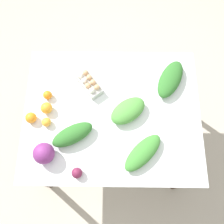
% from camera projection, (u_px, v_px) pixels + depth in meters
% --- Properties ---
extents(ground_plane, '(8.00, 8.00, 0.00)m').
position_uv_depth(ground_plane, '(112.00, 139.00, 2.53)').
color(ground_plane, '#B2A899').
extents(dining_table, '(1.28, 1.03, 0.77)m').
position_uv_depth(dining_table, '(112.00, 117.00, 1.90)').
color(dining_table, silver).
rests_on(dining_table, ground_plane).
extents(cabbage_purple, '(0.14, 0.14, 0.14)m').
position_uv_depth(cabbage_purple, '(44.00, 153.00, 1.63)').
color(cabbage_purple, '#7A2D75').
rests_on(cabbage_purple, dining_table).
extents(egg_carton, '(0.22, 0.25, 0.09)m').
position_uv_depth(egg_carton, '(89.00, 83.00, 1.84)').
color(egg_carton, '#B7B7B2').
rests_on(egg_carton, dining_table).
extents(greens_bunch_chard, '(0.31, 0.29, 0.10)m').
position_uv_depth(greens_bunch_chard, '(128.00, 111.00, 1.76)').
color(greens_bunch_chard, '#4C933D').
rests_on(greens_bunch_chard, dining_table).
extents(greens_bunch_scallion, '(0.28, 0.36, 0.09)m').
position_uv_depth(greens_bunch_scallion, '(170.00, 79.00, 1.85)').
color(greens_bunch_scallion, '#2D6B28').
rests_on(greens_bunch_scallion, dining_table).
extents(greens_bunch_kale, '(0.32, 0.25, 0.10)m').
position_uv_depth(greens_bunch_kale, '(73.00, 135.00, 1.70)').
color(greens_bunch_kale, '#2D6B28').
rests_on(greens_bunch_kale, dining_table).
extents(greens_bunch_beet_tops, '(0.32, 0.33, 0.08)m').
position_uv_depth(greens_bunch_beet_tops, '(143.00, 153.00, 1.67)').
color(greens_bunch_beet_tops, '#3D8433').
rests_on(greens_bunch_beet_tops, dining_table).
extents(beet_root, '(0.07, 0.07, 0.07)m').
position_uv_depth(beet_root, '(77.00, 173.00, 1.62)').
color(beet_root, maroon).
rests_on(beet_root, dining_table).
extents(orange_0, '(0.08, 0.08, 0.08)m').
position_uv_depth(orange_0, '(47.00, 108.00, 1.77)').
color(orange_0, orange).
rests_on(orange_0, dining_table).
extents(orange_1, '(0.08, 0.08, 0.08)m').
position_uv_depth(orange_1, '(31.00, 118.00, 1.75)').
color(orange_1, orange).
rests_on(orange_1, dining_table).
extents(orange_2, '(0.07, 0.07, 0.07)m').
position_uv_depth(orange_2, '(48.00, 95.00, 1.82)').
color(orange_2, orange).
rests_on(orange_2, dining_table).
extents(orange_3, '(0.07, 0.07, 0.07)m').
position_uv_depth(orange_3, '(46.00, 122.00, 1.75)').
color(orange_3, '#F9A833').
rests_on(orange_3, dining_table).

